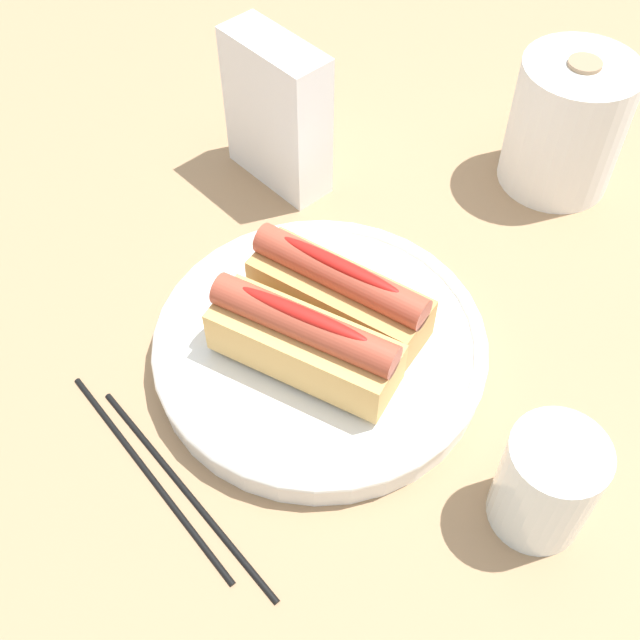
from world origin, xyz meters
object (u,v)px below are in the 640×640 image
at_px(hotdog_front, 300,337).
at_px(paper_towel_roll, 567,125).
at_px(hotdog_back, 339,292).
at_px(napkin_box, 277,113).
at_px(chopstick_far, 148,472).
at_px(chopstick_near, 185,489).
at_px(water_glass, 546,485).
at_px(serving_bowl, 320,346).

height_order(hotdog_front, paper_towel_roll, paper_towel_roll).
height_order(hotdog_back, napkin_box, napkin_box).
distance_m(hotdog_back, chopstick_far, 0.20).
height_order(chopstick_near, chopstick_far, same).
bearing_deg(chopstick_far, paper_towel_roll, 93.03).
bearing_deg(hotdog_front, chopstick_near, -83.85).
relative_size(paper_towel_roll, chopstick_near, 0.61).
bearing_deg(chopstick_near, hotdog_back, 100.74).
bearing_deg(hotdog_back, water_glass, -2.03).
relative_size(serving_bowl, chopstick_near, 1.25).
distance_m(napkin_box, chopstick_far, 0.36).
xyz_separation_m(napkin_box, chopstick_near, (0.22, -0.29, -0.07)).
xyz_separation_m(napkin_box, chopstick_far, (0.19, -0.30, -0.07)).
height_order(hotdog_front, napkin_box, napkin_box).
distance_m(serving_bowl, chopstick_far, 0.17).
bearing_deg(chopstick_far, napkin_box, 125.87).
relative_size(paper_towel_roll, napkin_box, 0.89).
xyz_separation_m(hotdog_front, napkin_box, (-0.20, 0.16, 0.02)).
bearing_deg(napkin_box, water_glass, -14.71).
bearing_deg(paper_towel_roll, water_glass, -55.58).
bearing_deg(chopstick_near, chopstick_far, -155.54).
relative_size(hotdog_back, chopstick_far, 0.72).
xyz_separation_m(serving_bowl, napkin_box, (-0.20, 0.13, 0.06)).
bearing_deg(hotdog_front, serving_bowl, 102.66).
relative_size(serving_bowl, paper_towel_roll, 2.04).
height_order(serving_bowl, hotdog_back, hotdog_back).
bearing_deg(hotdog_back, hotdog_front, -77.34).
xyz_separation_m(serving_bowl, water_glass, (0.21, 0.02, 0.02)).
xyz_separation_m(serving_bowl, chopstick_far, (-0.01, -0.17, -0.01)).
distance_m(paper_towel_roll, napkin_box, 0.28).
height_order(serving_bowl, paper_towel_roll, paper_towel_roll).
xyz_separation_m(serving_bowl, hotdog_front, (0.01, -0.03, 0.04)).
bearing_deg(serving_bowl, hotdog_front, -77.34).
height_order(napkin_box, chopstick_near, napkin_box).
bearing_deg(serving_bowl, chopstick_near, -82.72).
xyz_separation_m(hotdog_back, napkin_box, (-0.19, 0.10, 0.02)).
bearing_deg(napkin_box, serving_bowl, -32.77).
bearing_deg(hotdog_back, napkin_box, 151.77).
relative_size(hotdog_back, chopstick_near, 0.72).
distance_m(hotdog_front, water_glass, 0.21).
distance_m(serving_bowl, hotdog_back, 0.05).
relative_size(hotdog_front, paper_towel_roll, 1.18).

